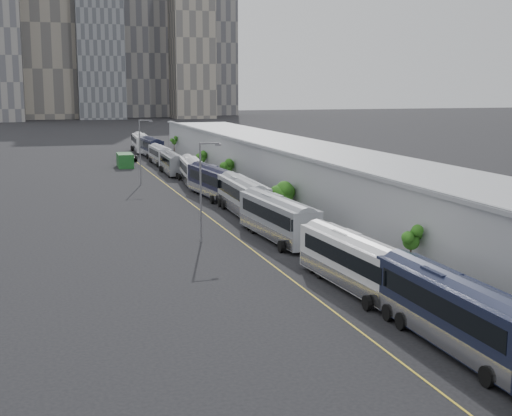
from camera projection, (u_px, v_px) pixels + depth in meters
name	position (u px, v px, depth m)	size (l,w,h in m)	color
sidewalk	(325.00, 225.00, 74.46)	(10.00, 170.00, 0.12)	gray
lane_line	(228.00, 231.00, 71.45)	(0.12, 160.00, 0.02)	gold
depot	(360.00, 190.00, 75.03)	(12.45, 160.40, 7.20)	gray
skyline	(70.00, 3.00, 316.17)	(145.00, 64.00, 120.00)	slate
bus_1	(456.00, 318.00, 39.30)	(3.09, 13.96, 4.08)	#161A31
bus_2	(355.00, 267.00, 50.82)	(3.43, 13.48, 3.90)	silver
bus_3	(278.00, 222.00, 67.15)	(3.60, 14.13, 4.09)	gray
bus_4	(243.00, 199.00, 80.75)	(3.20, 14.06, 4.09)	#999CA2
bus_5	(213.00, 184.00, 92.74)	(3.98, 14.02, 4.04)	black
bus_6	(192.00, 172.00, 106.92)	(3.82, 12.98, 3.74)	silver
bus_7	(172.00, 165.00, 117.31)	(2.79, 12.06, 3.51)	slate
bus_8	(160.00, 157.00, 131.64)	(2.71, 12.04, 3.52)	#B7B8C2
bus_9	(150.00, 148.00, 146.40)	(3.55, 13.74, 3.98)	black
bus_10	(141.00, 144.00, 156.21)	(3.54, 14.01, 4.06)	white
tree_1	(411.00, 240.00, 51.39)	(1.24, 1.24, 4.10)	black
tree_2	(281.00, 194.00, 76.27)	(2.63, 2.63, 4.31)	black
tree_3	(227.00, 167.00, 100.28)	(1.66, 1.66, 3.95)	black
tree_4	(201.00, 158.00, 116.18)	(1.42, 1.42, 3.57)	black
tree_5	(174.00, 142.00, 140.10)	(1.01, 1.01, 4.14)	black
street_lamp_near	(202.00, 185.00, 65.69)	(2.04, 0.22, 9.29)	#59595E
street_lamp_far	(141.00, 148.00, 103.89)	(2.04, 0.22, 9.54)	#59595E
shipping_container	(125.00, 160.00, 127.41)	(2.65, 6.13, 2.45)	#15461B
suv	(127.00, 157.00, 137.67)	(2.81, 6.10, 1.70)	black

